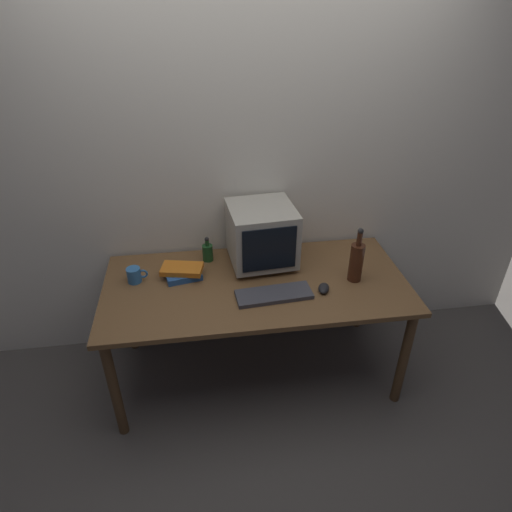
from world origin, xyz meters
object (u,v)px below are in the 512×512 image
at_px(keyboard, 274,294).
at_px(crt_monitor, 262,235).
at_px(computer_mouse, 324,288).
at_px(bottle_tall, 356,261).
at_px(book_stack, 183,272).
at_px(bottle_short, 208,252).
at_px(mug, 135,275).

bearing_deg(keyboard, crt_monitor, 88.01).
bearing_deg(crt_monitor, computer_mouse, -49.46).
xyz_separation_m(bottle_tall, book_stack, (-0.99, 0.16, -0.09)).
distance_m(crt_monitor, bottle_short, 0.36).
relative_size(computer_mouse, bottle_tall, 0.30).
bearing_deg(keyboard, book_stack, 148.12).
bearing_deg(mug, bottle_short, 22.12).
distance_m(computer_mouse, book_stack, 0.82).
relative_size(crt_monitor, book_stack, 1.60).
bearing_deg(bottle_tall, keyboard, -169.02).
bearing_deg(book_stack, computer_mouse, -17.67).
xyz_separation_m(keyboard, book_stack, (-0.50, 0.26, 0.02)).
bearing_deg(computer_mouse, crt_monitor, 152.62).
relative_size(computer_mouse, bottle_short, 0.61).
distance_m(bottle_tall, bottle_short, 0.90).
height_order(crt_monitor, bottle_tall, crt_monitor).
xyz_separation_m(computer_mouse, book_stack, (-0.78, 0.25, 0.02)).
bearing_deg(crt_monitor, bottle_tall, -27.61).
distance_m(keyboard, bottle_short, 0.55).
bearing_deg(bottle_tall, mug, 172.88).
xyz_separation_m(bottle_short, mug, (-0.43, -0.17, -0.01)).
bearing_deg(book_stack, bottle_short, 47.54).
height_order(computer_mouse, bottle_short, bottle_short).
bearing_deg(bottle_short, keyboard, -51.42).
bearing_deg(bottle_short, mug, -157.88).
height_order(keyboard, mug, mug).
height_order(bottle_tall, book_stack, bottle_tall).
relative_size(bottle_tall, book_stack, 1.30).
bearing_deg(bottle_short, crt_monitor, -11.65).
bearing_deg(bottle_tall, bottle_short, 158.26).
bearing_deg(crt_monitor, bottle_short, 168.35).
relative_size(crt_monitor, bottle_short, 2.53).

